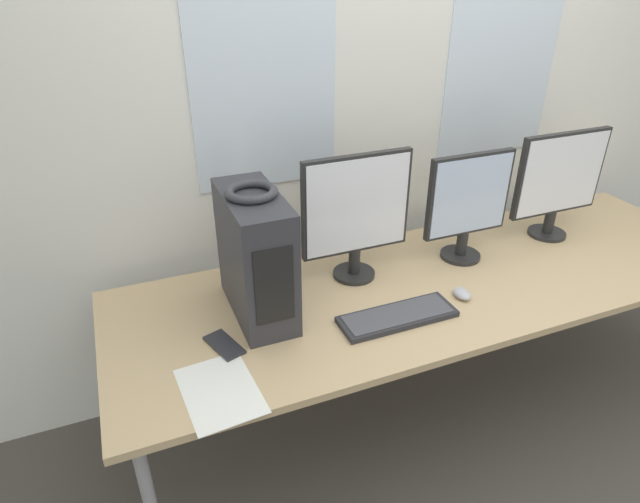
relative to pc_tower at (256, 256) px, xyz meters
name	(u,v)px	position (x,y,z in m)	size (l,w,h in m)	color
ground_plane	(483,479)	(0.74, -0.48, -0.93)	(14.00, 14.00, 0.00)	#47423D
wall_back	(388,84)	(0.74, 0.48, 0.43)	(8.00, 0.07, 2.70)	silver
desk	(443,286)	(0.74, -0.07, -0.26)	(2.60, 0.83, 0.70)	tan
pc_tower	(256,256)	(0.00, 0.00, 0.00)	(0.18, 0.41, 0.45)	#2D2D33
headphones	(251,192)	(0.00, 0.00, 0.24)	(0.17, 0.17, 0.03)	#333338
monitor_main	(356,212)	(0.42, 0.09, 0.05)	(0.43, 0.17, 0.50)	black
monitor_right_near	(468,203)	(0.90, 0.05, 0.03)	(0.37, 0.17, 0.46)	black
monitor_right_far	(559,180)	(1.39, 0.07, 0.04)	(0.45, 0.17, 0.48)	black
keyboard	(397,316)	(0.43, -0.24, -0.21)	(0.42, 0.14, 0.02)	#28282D
mouse	(462,294)	(0.73, -0.21, -0.21)	(0.06, 0.08, 0.03)	#B2B2B7
cell_phone	(224,345)	(-0.17, -0.15, -0.22)	(0.12, 0.17, 0.01)	#232328
paper_sheet_left	(220,391)	(-0.23, -0.35, -0.22)	(0.23, 0.31, 0.00)	white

